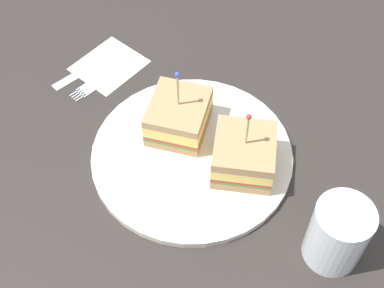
% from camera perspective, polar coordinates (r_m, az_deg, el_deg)
% --- Properties ---
extents(ground_plane, '(0.93, 0.93, 0.02)m').
position_cam_1_polar(ground_plane, '(0.77, -0.00, -1.80)').
color(ground_plane, '#2D2826').
extents(plate, '(0.28, 0.28, 0.01)m').
position_cam_1_polar(plate, '(0.75, -0.00, -1.14)').
color(plate, silver).
rests_on(plate, ground_plane).
extents(sandwich_half_front, '(0.11, 0.10, 0.11)m').
position_cam_1_polar(sandwich_half_front, '(0.72, 5.50, -1.15)').
color(sandwich_half_front, tan).
rests_on(sandwich_half_front, plate).
extents(sandwich_half_back, '(0.10, 0.09, 0.11)m').
position_cam_1_polar(sandwich_half_back, '(0.76, -1.43, 2.94)').
color(sandwich_half_back, tan).
rests_on(sandwich_half_back, plate).
extents(drink_glass, '(0.07, 0.07, 0.09)m').
position_cam_1_polar(drink_glass, '(0.67, 15.03, -9.40)').
color(drink_glass, beige).
rests_on(drink_glass, ground_plane).
extents(napkin, '(0.12, 0.11, 0.00)m').
position_cam_1_polar(napkin, '(0.88, -8.75, 8.24)').
color(napkin, beige).
rests_on(napkin, ground_plane).
extents(fork, '(0.12, 0.05, 0.00)m').
position_cam_1_polar(fork, '(0.86, -10.10, 6.39)').
color(fork, silver).
rests_on(fork, ground_plane).
extents(knife, '(0.13, 0.06, 0.00)m').
position_cam_1_polar(knife, '(0.88, -11.22, 7.71)').
color(knife, silver).
rests_on(knife, ground_plane).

